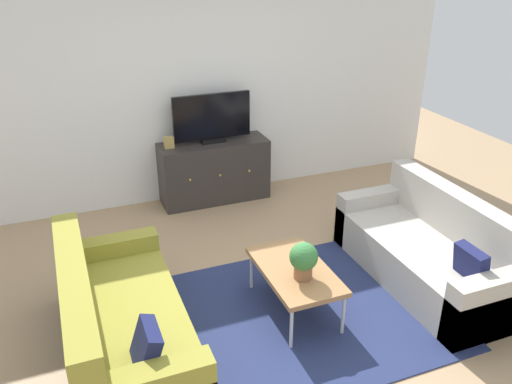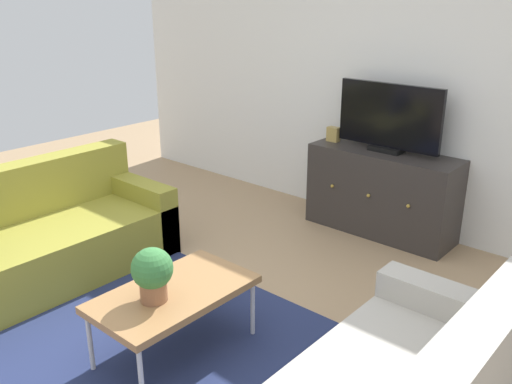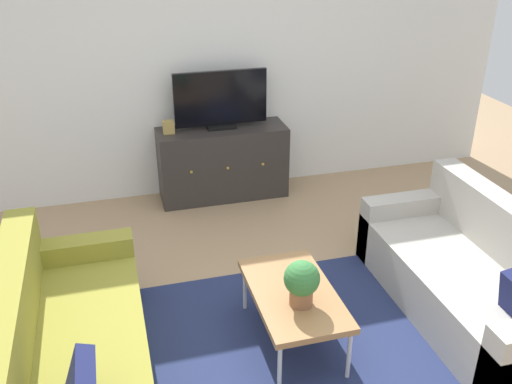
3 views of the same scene
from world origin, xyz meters
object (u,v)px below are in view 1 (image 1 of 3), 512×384
at_px(couch_left_side, 115,328).
at_px(flat_screen_tv, 212,118).
at_px(potted_plant, 304,259).
at_px(mantel_clock, 169,143).
at_px(tv_console, 214,171).
at_px(coffee_table, 295,272).
at_px(couch_right_side, 433,253).

xyz_separation_m(couch_left_side, flat_screen_tv, (1.52, 2.39, 0.75)).
distance_m(potted_plant, mantel_clock, 2.54).
bearing_deg(potted_plant, tv_console, 89.24).
bearing_deg(coffee_table, couch_left_side, -178.78).
bearing_deg(couch_right_side, coffee_table, 178.70).
xyz_separation_m(tv_console, flat_screen_tv, (-0.00, 0.02, 0.65)).
relative_size(flat_screen_tv, mantel_clock, 7.08).
relative_size(coffee_table, flat_screen_tv, 1.01).
bearing_deg(couch_right_side, tv_console, 119.73).
relative_size(tv_console, flat_screen_tv, 1.40).
bearing_deg(coffee_table, tv_console, 89.17).
bearing_deg(tv_console, flat_screen_tv, 90.00).
distance_m(couch_left_side, coffee_table, 1.49).
bearing_deg(mantel_clock, coffee_table, -78.13).
distance_m(couch_right_side, coffee_table, 1.39).
xyz_separation_m(coffee_table, mantel_clock, (-0.49, 2.34, 0.42)).
height_order(couch_left_side, couch_right_side, same).
bearing_deg(flat_screen_tv, mantel_clock, -177.82).
bearing_deg(coffee_table, potted_plant, -89.61).
height_order(couch_right_side, potted_plant, couch_right_side).
height_order(potted_plant, tv_console, tv_console).
bearing_deg(potted_plant, flat_screen_tv, 89.25).
bearing_deg(couch_right_side, mantel_clock, 128.40).
relative_size(couch_left_side, couch_right_side, 1.00).
height_order(couch_left_side, tv_console, couch_left_side).
bearing_deg(flat_screen_tv, tv_console, -90.00).
bearing_deg(flat_screen_tv, potted_plant, -90.75).
distance_m(potted_plant, flat_screen_tv, 2.54).
bearing_deg(potted_plant, mantel_clock, 101.24).
relative_size(potted_plant, mantel_clock, 2.39).
xyz_separation_m(couch_right_side, flat_screen_tv, (-1.36, 2.39, 0.75)).
relative_size(couch_left_side, coffee_table, 1.99).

